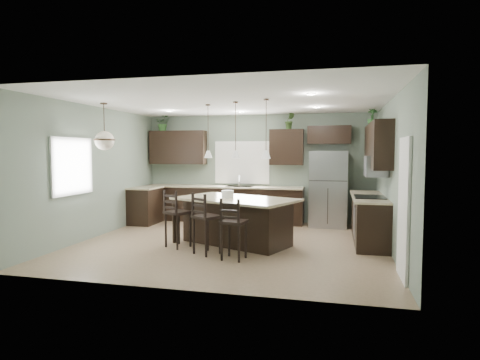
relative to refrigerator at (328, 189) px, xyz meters
name	(u,v)px	position (x,y,z in m)	size (l,w,h in m)	color
ground	(230,244)	(-1.85, -2.37, -0.93)	(6.00, 6.00, 0.00)	#9E8466
pantry_door	(404,209)	(1.12, -3.92, 0.09)	(0.04, 0.82, 2.04)	white
window_back	(242,162)	(-2.25, 0.36, 0.62)	(1.35, 0.02, 1.00)	white
window_left	(72,166)	(-4.84, -3.17, 0.62)	(0.02, 1.10, 1.00)	white
left_return_cabs	(145,206)	(-4.55, -0.67, -0.48)	(0.60, 0.90, 0.90)	black
left_return_countertop	(146,188)	(-4.53, -0.67, -0.01)	(0.66, 0.96, 0.04)	beige
back_lower_cabs	(223,204)	(-2.70, 0.08, -0.48)	(4.20, 0.60, 0.90)	black
back_countertop	(223,187)	(-2.70, 0.06, -0.01)	(4.20, 0.66, 0.04)	beige
sink_inset	(239,186)	(-2.25, 0.06, 0.01)	(0.70, 0.45, 0.01)	gray
faucet	(239,181)	(-2.25, 0.03, 0.16)	(0.02, 0.02, 0.28)	silver
back_upper_left	(178,147)	(-4.00, 0.21, 1.02)	(1.55, 0.34, 0.90)	black
back_upper_right	(287,147)	(-1.05, 0.21, 1.02)	(0.85, 0.34, 0.90)	black
fridge_header	(329,135)	(0.00, 0.21, 1.32)	(1.05, 0.34, 0.45)	black
right_lower_cabs	(369,219)	(0.85, -1.50, -0.48)	(0.60, 2.35, 0.90)	black
right_countertop	(368,197)	(0.83, -1.50, -0.01)	(0.66, 2.35, 0.04)	beige
cooktop	(370,197)	(0.83, -1.77, 0.02)	(0.58, 0.75, 0.02)	black
wall_oven_front	(354,221)	(0.54, -1.77, -0.48)	(0.01, 0.72, 0.60)	gray
right_upper_cabs	(377,146)	(0.98, -1.50, 1.02)	(0.34, 2.35, 0.90)	black
microwave	(376,166)	(0.93, -1.77, 0.62)	(0.40, 0.75, 0.40)	gray
refrigerator	(328,189)	(0.00, 0.00, 0.00)	(0.90, 0.74, 1.85)	#96969E
kitchen_island	(236,221)	(-1.73, -2.41, -0.46)	(2.33, 1.32, 0.92)	black
serving_dish	(228,194)	(-1.92, -2.33, 0.07)	(0.24, 0.24, 0.14)	white
bar_stool_left	(178,219)	(-2.75, -2.88, -0.37)	(0.41, 0.41, 1.11)	black
bar_stool_center	(207,224)	(-2.05, -3.25, -0.37)	(0.41, 0.41, 1.11)	black
bar_stool_right	(234,229)	(-1.49, -3.50, -0.40)	(0.39, 0.39, 1.06)	black
pendant_left	(208,131)	(-2.38, -2.14, 1.32)	(0.17, 0.17, 1.10)	white
pendant_center	(236,130)	(-1.73, -2.41, 1.32)	(0.17, 0.17, 1.10)	silver
pendant_right	(266,129)	(-1.09, -2.68, 1.32)	(0.17, 0.17, 1.10)	white
chandelier	(104,127)	(-4.30, -2.86, 1.41)	(0.42, 0.42, 0.94)	beige
plant_back_left	(163,123)	(-4.41, 0.18, 1.69)	(0.38, 0.33, 0.42)	#2D5826
plant_back_right	(290,121)	(-0.97, 0.18, 1.69)	(0.24, 0.19, 0.44)	#345023
plant_right_wall	(372,117)	(0.95, -0.54, 1.67)	(0.22, 0.22, 0.39)	#295826
room_shell	(230,159)	(-1.85, -2.37, 0.77)	(6.00, 6.00, 6.00)	slate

